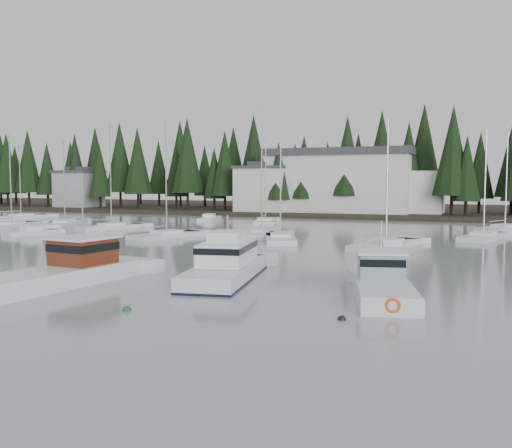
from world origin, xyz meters
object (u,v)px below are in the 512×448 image
Objects in this scene: harbor_inn at (352,181)px; sailboat_12 at (280,240)px; sailboat_2 at (266,223)px; sailboat_8 at (21,218)px; lobster_boat_brown at (62,274)px; runabout_1 at (392,249)px; house_west at (264,188)px; sailboat_10 at (505,230)px; sailboat_13 at (65,225)px; sailboat_6 at (483,239)px; house_far_west at (79,188)px; runabout_0 at (31,234)px; lobster_boat_teal at (383,287)px; sailboat_4 at (386,247)px; sailboat_11 at (12,227)px; sailboat_3 at (262,235)px; runabout_3 at (209,220)px; sailboat_1 at (167,237)px; sailboat_0 at (112,229)px; cabin_cruiser_center at (226,268)px.

harbor_inn is 45.31m from sailboat_12.
sailboat_2 reaches higher than sailboat_8.
runabout_1 is at bearing -27.21° from lobster_boat_brown.
house_west is 0.79× the size of sailboat_10.
sailboat_10 is 55.29m from sailboat_13.
sailboat_10 is (2.33, 11.71, 0.00)m from sailboat_6.
house_far_west is 1.39× the size of runabout_0.
runabout_1 is (-2.43, 19.73, -0.39)m from lobster_boat_teal.
house_far_west is at bearing 35.80° from sailboat_8.
house_west is 51.99m from sailboat_4.
lobster_boat_teal is (17.71, 3.00, -0.06)m from lobster_boat_brown.
sailboat_6 reaches higher than runabout_0.
runabout_0 is 38.60m from runabout_1.
house_far_west is 85.78m from runabout_1.
sailboat_11 is at bearing 101.49° from sailboat_4.
house_far_west is at bearing 48.86° from sailboat_2.
runabout_1 is at bearing -57.35° from house_west.
runabout_1 is at bearing 166.46° from sailboat_6.
sailboat_3 is 1.27× the size of sailboat_12.
lobster_boat_brown is at bearing -143.78° from sailboat_11.
sailboat_4 is at bearing -143.39° from runabout_3.
sailboat_11 reaches higher than sailboat_10.
harbor_inn is 2.60× the size of sailboat_12.
sailboat_1 is 40.33m from sailboat_8.
sailboat_11 is at bearing -128.54° from harbor_inn.
sailboat_12 is at bearing -124.37° from sailboat_13.
harbor_inn is at bearing -6.18° from sailboat_0.
runabout_0 is (21.29, -20.37, 0.07)m from sailboat_8.
sailboat_2 is 22.99m from sailboat_12.
runabout_1 is at bearing -79.60° from sailboat_1.
lobster_boat_teal is 56.89m from sailboat_11.
runabout_3 is at bearing -94.74° from house_west.
cabin_cruiser_center is 0.81× the size of sailboat_2.
lobster_boat_brown is 27.39m from runabout_1.
harbor_inn is 2.80× the size of lobster_boat_brown.
sailboat_3 is at bearing -39.79° from sailboat_1.
lobster_boat_brown is 30.88m from sailboat_3.
lobster_boat_teal is 22.25m from sailboat_4.
sailboat_12 is (9.56, -20.91, -0.02)m from sailboat_2.
sailboat_8 is at bearing 62.96° from runabout_1.
sailboat_4 reaches higher than runabout_1.
lobster_boat_teal reaches higher than runabout_1.
runabout_1 is (15.28, 22.73, -0.44)m from lobster_boat_brown.
sailboat_13 is at bearing -48.99° from sailboat_11.
sailboat_0 reaches higher than lobster_boat_teal.
sailboat_11 is (-55.26, -6.75, 0.00)m from sailboat_6.
sailboat_1 is 23.60m from runabout_1.
sailboat_10 is at bearing -66.80° from sailboat_12.
sailboat_0 reaches higher than sailboat_11.
lobster_boat_teal is at bearing -64.15° from house_west.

